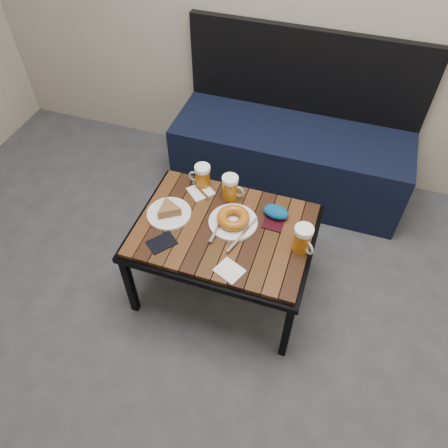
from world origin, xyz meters
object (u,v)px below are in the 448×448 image
(beer_mug_right, at_px, (303,239))
(cafe_table, at_px, (224,234))
(passport_navy, at_px, (162,243))
(bench, at_px, (290,152))
(plate_pie, at_px, (169,211))
(beer_mug_centre, at_px, (231,187))
(beer_mug_left, at_px, (202,176))
(plate_bagel, at_px, (233,220))
(passport_burgundy, at_px, (275,220))
(knit_pouch, at_px, (276,212))

(beer_mug_right, bearing_deg, cafe_table, -137.63)
(cafe_table, relative_size, beer_mug_right, 6.28)
(beer_mug_right, relative_size, passport_navy, 1.10)
(bench, height_order, plate_pie, bench)
(bench, height_order, beer_mug_right, bench)
(beer_mug_centre, relative_size, beer_mug_right, 0.94)
(cafe_table, height_order, beer_mug_left, beer_mug_left)
(bench, height_order, plate_bagel, bench)
(beer_mug_right, xyz_separation_m, passport_navy, (-0.60, -0.17, -0.06))
(plate_pie, relative_size, plate_bagel, 0.71)
(cafe_table, bearing_deg, beer_mug_left, 128.96)
(beer_mug_right, xyz_separation_m, plate_bagel, (-0.33, 0.05, -0.04))
(bench, xyz_separation_m, beer_mug_centre, (-0.17, -0.68, 0.26))
(cafe_table, relative_size, plate_pie, 4.00)
(beer_mug_centre, bearing_deg, plate_bagel, -62.91)
(passport_burgundy, xyz_separation_m, knit_pouch, (-0.00, 0.03, 0.02))
(plate_bagel, xyz_separation_m, passport_navy, (-0.27, -0.21, -0.02))
(bench, relative_size, plate_bagel, 4.73)
(beer_mug_right, distance_m, knit_pouch, 0.22)
(bench, height_order, passport_burgundy, bench)
(beer_mug_right, height_order, passport_burgundy, beer_mug_right)
(cafe_table, bearing_deg, passport_navy, -143.84)
(cafe_table, relative_size, plate_bagel, 2.84)
(bench, distance_m, beer_mug_right, 0.95)
(bench, relative_size, passport_burgundy, 10.71)
(beer_mug_right, bearing_deg, knit_pouch, 178.03)
(knit_pouch, bearing_deg, plate_pie, -162.42)
(beer_mug_right, distance_m, passport_burgundy, 0.21)
(cafe_table, xyz_separation_m, beer_mug_left, (-0.19, 0.24, 0.11))
(bench, xyz_separation_m, passport_burgundy, (0.07, -0.76, 0.20))
(cafe_table, xyz_separation_m, beer_mug_centre, (-0.03, 0.21, 0.11))
(passport_burgundy, relative_size, knit_pouch, 1.05)
(bench, height_order, beer_mug_centre, bench)
(beer_mug_centre, xyz_separation_m, plate_bagel, (0.07, -0.17, -0.04))
(beer_mug_centre, bearing_deg, knit_pouch, -7.52)
(plate_bagel, bearing_deg, cafe_table, -128.01)
(cafe_table, bearing_deg, passport_burgundy, 29.27)
(beer_mug_left, height_order, passport_navy, beer_mug_left)
(passport_burgundy, bearing_deg, cafe_table, -148.33)
(beer_mug_left, relative_size, beer_mug_centre, 0.98)
(beer_mug_right, height_order, plate_pie, beer_mug_right)
(plate_bagel, xyz_separation_m, passport_burgundy, (0.18, 0.08, -0.02))
(passport_burgundy, bearing_deg, knit_pouch, 98.24)
(plate_pie, height_order, plate_bagel, plate_bagel)
(bench, relative_size, cafe_table, 1.67)
(bench, height_order, passport_navy, bench)
(plate_bagel, relative_size, passport_burgundy, 2.26)
(plate_pie, bearing_deg, beer_mug_right, -0.37)
(cafe_table, relative_size, beer_mug_left, 6.78)
(cafe_table, distance_m, plate_bagel, 0.09)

